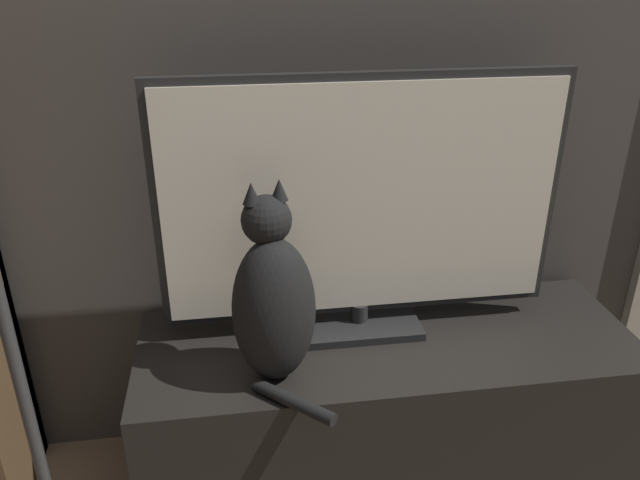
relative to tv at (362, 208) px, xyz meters
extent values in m
cube|color=black|center=(0.06, -0.07, -0.53)|extent=(1.21, 0.43, 0.43)
cube|color=black|center=(0.00, 0.00, -0.31)|extent=(0.30, 0.18, 0.02)
cylinder|color=black|center=(0.00, 0.00, -0.28)|extent=(0.04, 0.04, 0.05)
cube|color=black|center=(0.00, 0.00, 0.02)|extent=(0.94, 0.02, 0.58)
cube|color=silver|center=(0.00, -0.01, 0.02)|extent=(0.91, 0.01, 0.54)
ellipsoid|color=black|center=(-0.22, -0.17, -0.15)|extent=(0.21, 0.20, 0.33)
ellipsoid|color=olive|center=(-0.23, -0.11, -0.17)|extent=(0.11, 0.07, 0.18)
sphere|color=black|center=(-0.23, -0.14, 0.04)|extent=(0.13, 0.13, 0.10)
cone|color=black|center=(-0.26, -0.15, 0.11)|extent=(0.04, 0.04, 0.04)
cone|color=black|center=(-0.20, -0.13, 0.11)|extent=(0.04, 0.04, 0.04)
cylinder|color=black|center=(-0.20, -0.28, -0.30)|extent=(0.17, 0.16, 0.03)
cylinder|color=#333333|center=(-0.70, -0.31, -0.04)|extent=(0.02, 0.02, 1.38)
camera|label=1|loc=(-0.29, -1.30, 0.54)|focal=35.00mm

